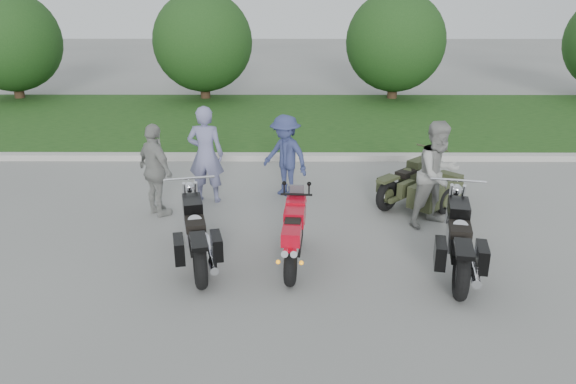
{
  "coord_description": "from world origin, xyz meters",
  "views": [
    {
      "loc": [
        0.19,
        -7.49,
        4.11
      ],
      "look_at": [
        0.15,
        1.49,
        0.8
      ],
      "focal_mm": 35.0,
      "sensor_mm": 36.0,
      "label": 1
    }
  ],
  "objects_px": {
    "cruiser_left": "(196,236)",
    "person_denim": "(285,156)",
    "cruiser_right": "(459,242)",
    "person_stripe": "(206,155)",
    "person_back": "(156,171)",
    "person_grey": "(438,174)",
    "sportbike_red": "(294,234)",
    "cruiser_sidecar": "(424,189)"
  },
  "relations": [
    {
      "from": "cruiser_right",
      "to": "cruiser_left",
      "type": "bearing_deg",
      "value": -171.74
    },
    {
      "from": "person_grey",
      "to": "person_back",
      "type": "xyz_separation_m",
      "value": [
        -5.12,
        0.44,
        -0.08
      ]
    },
    {
      "from": "person_back",
      "to": "person_denim",
      "type": "bearing_deg",
      "value": -108.46
    },
    {
      "from": "cruiser_left",
      "to": "person_stripe",
      "type": "bearing_deg",
      "value": 81.15
    },
    {
      "from": "sportbike_red",
      "to": "person_denim",
      "type": "bearing_deg",
      "value": 97.07
    },
    {
      "from": "sportbike_red",
      "to": "person_back",
      "type": "xyz_separation_m",
      "value": [
        -2.55,
        2.05,
        0.36
      ]
    },
    {
      "from": "sportbike_red",
      "to": "person_stripe",
      "type": "relative_size",
      "value": 0.97
    },
    {
      "from": "sportbike_red",
      "to": "person_back",
      "type": "distance_m",
      "value": 3.29
    },
    {
      "from": "person_stripe",
      "to": "person_grey",
      "type": "relative_size",
      "value": 1.01
    },
    {
      "from": "person_stripe",
      "to": "person_back",
      "type": "distance_m",
      "value": 1.11
    },
    {
      "from": "cruiser_left",
      "to": "person_denim",
      "type": "distance_m",
      "value": 3.41
    },
    {
      "from": "sportbike_red",
      "to": "cruiser_left",
      "type": "xyz_separation_m",
      "value": [
        -1.51,
        0.05,
        -0.05
      ]
    },
    {
      "from": "person_denim",
      "to": "person_back",
      "type": "xyz_separation_m",
      "value": [
        -2.4,
        -1.11,
        0.04
      ]
    },
    {
      "from": "cruiser_right",
      "to": "person_stripe",
      "type": "height_order",
      "value": "person_stripe"
    },
    {
      "from": "person_stripe",
      "to": "person_denim",
      "type": "bearing_deg",
      "value": -162.18
    },
    {
      "from": "cruiser_sidecar",
      "to": "cruiser_left",
      "type": "bearing_deg",
      "value": -104.21
    },
    {
      "from": "person_stripe",
      "to": "person_back",
      "type": "height_order",
      "value": "person_stripe"
    },
    {
      "from": "sportbike_red",
      "to": "person_denim",
      "type": "relative_size",
      "value": 1.12
    },
    {
      "from": "person_back",
      "to": "person_grey",
      "type": "bearing_deg",
      "value": -138.18
    },
    {
      "from": "cruiser_sidecar",
      "to": "person_stripe",
      "type": "bearing_deg",
      "value": -139.2
    },
    {
      "from": "cruiser_left",
      "to": "sportbike_red",
      "type": "bearing_deg",
      "value": -15.21
    },
    {
      "from": "cruiser_left",
      "to": "person_denim",
      "type": "relative_size",
      "value": 1.42
    },
    {
      "from": "cruiser_sidecar",
      "to": "person_grey",
      "type": "relative_size",
      "value": 0.99
    },
    {
      "from": "cruiser_right",
      "to": "person_back",
      "type": "bearing_deg",
      "value": 167.82
    },
    {
      "from": "cruiser_right",
      "to": "cruiser_sidecar",
      "type": "bearing_deg",
      "value": 100.3
    },
    {
      "from": "person_grey",
      "to": "person_stripe",
      "type": "bearing_deg",
      "value": 134.22
    },
    {
      "from": "cruiser_left",
      "to": "cruiser_sidecar",
      "type": "height_order",
      "value": "cruiser_left"
    },
    {
      "from": "sportbike_red",
      "to": "cruiser_right",
      "type": "bearing_deg",
      "value": -0.53
    },
    {
      "from": "sportbike_red",
      "to": "person_grey",
      "type": "height_order",
      "value": "person_grey"
    },
    {
      "from": "sportbike_red",
      "to": "person_denim",
      "type": "height_order",
      "value": "person_denim"
    },
    {
      "from": "person_stripe",
      "to": "cruiser_right",
      "type": "bearing_deg",
      "value": 149.09
    },
    {
      "from": "cruiser_left",
      "to": "cruiser_sidecar",
      "type": "relative_size",
      "value": 1.26
    },
    {
      "from": "person_stripe",
      "to": "person_denim",
      "type": "relative_size",
      "value": 1.16
    },
    {
      "from": "sportbike_red",
      "to": "cruiser_left",
      "type": "bearing_deg",
      "value": -177.56
    },
    {
      "from": "cruiser_left",
      "to": "cruiser_right",
      "type": "xyz_separation_m",
      "value": [
        3.99,
        -0.26,
        0.02
      ]
    },
    {
      "from": "person_back",
      "to": "cruiser_left",
      "type": "bearing_deg",
      "value": 164.31
    },
    {
      "from": "cruiser_left",
      "to": "person_back",
      "type": "relative_size",
      "value": 1.36
    },
    {
      "from": "cruiser_left",
      "to": "person_denim",
      "type": "height_order",
      "value": "person_denim"
    },
    {
      "from": "cruiser_left",
      "to": "person_stripe",
      "type": "relative_size",
      "value": 1.23
    },
    {
      "from": "person_grey",
      "to": "person_back",
      "type": "distance_m",
      "value": 5.14
    },
    {
      "from": "person_stripe",
      "to": "person_back",
      "type": "bearing_deg",
      "value": 46.32
    },
    {
      "from": "person_back",
      "to": "sportbike_red",
      "type": "bearing_deg",
      "value": -171.99
    }
  ]
}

